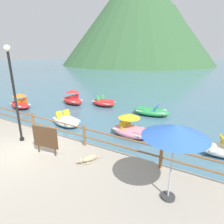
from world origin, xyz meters
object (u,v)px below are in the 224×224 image
at_px(lamp_post, 13,86).
at_px(pedal_boat_6, 151,111).
at_px(beach_umbrella, 175,132).
at_px(pedal_boat_4, 104,102).
at_px(dog_resting, 88,158).
at_px(pedal_boat_3, 130,129).
at_px(pedal_boat_1, 66,121).
at_px(pedal_boat_5, 20,103).
at_px(sign_board, 45,138).
at_px(pedal_boat_0, 72,99).

height_order(lamp_post, pedal_boat_6, lamp_post).
xyz_separation_m(beach_umbrella, pedal_boat_4, (-7.55, 8.41, -2.16)).
xyz_separation_m(lamp_post, pedal_boat_4, (-0.67, 8.18, -2.67)).
bearing_deg(beach_umbrella, dog_resting, 173.36).
height_order(pedal_boat_3, pedal_boat_4, pedal_boat_3).
bearing_deg(pedal_boat_4, pedal_boat_3, -44.12).
xyz_separation_m(dog_resting, pedal_boat_1, (-4.08, 3.13, -0.25)).
xyz_separation_m(dog_resting, pedal_boat_6, (-0.12, 7.65, -0.25)).
bearing_deg(pedal_boat_5, pedal_boat_1, -8.87).
bearing_deg(pedal_boat_6, pedal_boat_5, -159.90).
bearing_deg(beach_umbrella, pedal_boat_5, 161.35).
xyz_separation_m(lamp_post, pedal_boat_6, (3.66, 7.78, -2.68)).
distance_m(lamp_post, pedal_boat_1, 4.23).
xyz_separation_m(sign_board, pedal_boat_4, (-2.66, 8.44, -0.84)).
bearing_deg(pedal_boat_0, pedal_boat_3, -25.91).
bearing_deg(pedal_boat_0, sign_board, -54.74).
height_order(dog_resting, pedal_boat_3, pedal_boat_3).
bearing_deg(pedal_boat_5, beach_umbrella, -18.65).
xyz_separation_m(beach_umbrella, pedal_boat_0, (-10.22, 7.51, -2.02)).
bearing_deg(pedal_boat_4, pedal_boat_6, -5.26).
relative_size(pedal_boat_1, pedal_boat_5, 1.04).
relative_size(beach_umbrella, pedal_boat_5, 0.92).
height_order(pedal_boat_1, pedal_boat_6, pedal_boat_6).
height_order(lamp_post, pedal_boat_1, lamp_post).
bearing_deg(lamp_post, pedal_boat_6, 64.79).
height_order(lamp_post, pedal_boat_4, lamp_post).
xyz_separation_m(sign_board, beach_umbrella, (4.89, 0.04, 1.32)).
xyz_separation_m(pedal_boat_0, pedal_boat_3, (7.21, -3.50, 0.01)).
xyz_separation_m(lamp_post, pedal_boat_0, (-3.34, 7.28, -2.53)).
xyz_separation_m(sign_board, dog_resting, (1.79, 0.40, -0.61)).
relative_size(pedal_boat_0, pedal_boat_6, 0.94).
distance_m(beach_umbrella, pedal_boat_4, 11.50).
relative_size(beach_umbrella, pedal_boat_3, 0.97).
bearing_deg(pedal_boat_0, pedal_boat_6, 4.08).
height_order(pedal_boat_0, pedal_boat_6, pedal_boat_0).
relative_size(dog_resting, pedal_boat_1, 0.39).
height_order(pedal_boat_1, pedal_boat_4, pedal_boat_4).
bearing_deg(pedal_boat_3, dog_resting, -91.36).
height_order(beach_umbrella, pedal_boat_6, beach_umbrella).
bearing_deg(dog_resting, lamp_post, -178.00).
distance_m(beach_umbrella, pedal_boat_3, 5.40).
height_order(dog_resting, pedal_boat_5, pedal_boat_5).
relative_size(beach_umbrella, pedal_boat_6, 0.83).
bearing_deg(pedal_boat_4, lamp_post, -85.34).
relative_size(pedal_boat_1, pedal_boat_4, 1.05).
relative_size(dog_resting, pedal_boat_0, 0.39).
height_order(dog_resting, pedal_boat_4, pedal_boat_4).
distance_m(pedal_boat_1, pedal_boat_3, 4.20).
height_order(lamp_post, pedal_boat_5, lamp_post).
relative_size(sign_board, pedal_boat_3, 0.51).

